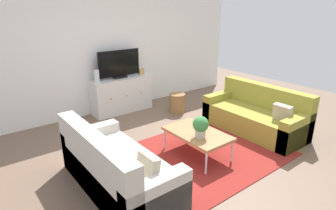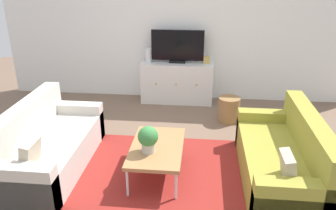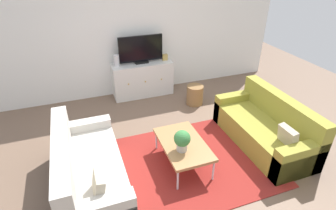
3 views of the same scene
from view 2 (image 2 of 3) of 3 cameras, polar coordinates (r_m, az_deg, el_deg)
name	(u,v)px [view 2 (image 2 of 3)]	position (r m, az deg, el deg)	size (l,w,h in m)	color
ground_plane	(163,169)	(4.25, -0.92, -10.69)	(10.00, 10.00, 0.00)	brown
wall_back	(179,25)	(6.17, 1.85, 13.41)	(6.40, 0.12, 2.70)	white
area_rug	(161,175)	(4.13, -1.17, -11.76)	(2.50, 1.90, 0.01)	maroon
couch_left_side	(45,148)	(4.41, -20.09, -6.81)	(0.80, 1.78, 0.81)	beige
couch_right_side	(286,161)	(4.12, 19.34, -8.87)	(0.80, 1.78, 0.81)	olive
coffee_table	(157,148)	(3.97, -1.88, -7.29)	(0.60, 0.99, 0.38)	#A37547
potted_plant	(148,138)	(3.77, -3.39, -5.62)	(0.23, 0.23, 0.31)	#B7B2A8
tv_console	(177,82)	(6.14, 1.52, 3.87)	(1.27, 0.47, 0.73)	silver
flat_screen_tv	(177,47)	(5.98, 1.60, 9.83)	(0.92, 0.16, 0.57)	black
glass_vase	(148,55)	(6.06, -3.37, 8.38)	(0.11, 0.11, 0.24)	silver
mantel_clock	(207,60)	(6.00, 6.54, 7.58)	(0.11, 0.07, 0.13)	tan
wicker_basket	(229,109)	(5.47, 10.23, -0.74)	(0.34, 0.34, 0.40)	olive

